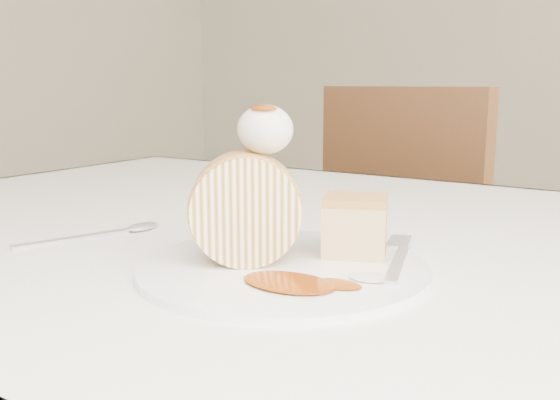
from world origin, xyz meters
The scene contains 10 objects.
table centered at (0.00, 0.20, 0.66)m, with size 1.40×0.90×0.75m.
chair_far centered at (-0.16, 1.00, 0.52)m, with size 0.52×0.52×0.91m.
plate centered at (0.04, 0.04, 0.75)m, with size 0.27×0.27×0.01m, color white.
roulade_slice centered at (0.01, 0.03, 0.81)m, with size 0.10×0.10×0.05m, color #FBDDAE.
cake_chunk centered at (0.08, 0.11, 0.78)m, with size 0.06×0.05×0.05m, color tan.
whipped_cream centered at (0.02, 0.05, 0.88)m, with size 0.05×0.05×0.05m, color silver.
caramel_drizzle centered at (0.02, 0.04, 0.90)m, with size 0.03×0.02×0.01m, color #802E05.
caramel_pool centered at (0.08, -0.01, 0.76)m, with size 0.08×0.05×0.00m, color #802E05, non-canonical shape.
fork centered at (0.13, 0.09, 0.76)m, with size 0.02×0.16×0.00m, color silver.
spoon centered at (-0.21, 0.01, 0.75)m, with size 0.02×0.16×0.00m, color silver.
Camera 1 is at (0.34, -0.43, 0.92)m, focal length 40.00 mm.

